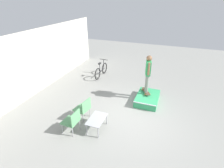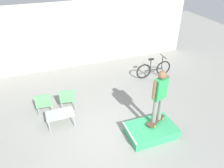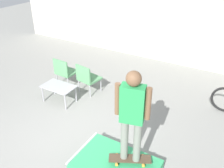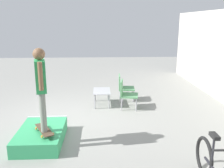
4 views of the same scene
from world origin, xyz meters
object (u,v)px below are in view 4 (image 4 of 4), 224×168
at_px(skateboard_on_ramp, 44,130).
at_px(person_skater, 41,83).
at_px(patio_chair_left, 124,86).
at_px(skate_ramp_box, 41,136).
at_px(patio_chair_right, 126,93).
at_px(coffee_table, 102,92).

distance_m(skateboard_on_ramp, person_skater, 1.02).
bearing_deg(patio_chair_left, skateboard_on_ramp, 150.83).
height_order(skate_ramp_box, skateboard_on_ramp, skateboard_on_ramp).
bearing_deg(patio_chair_right, patio_chair_left, 9.56).
bearing_deg(skateboard_on_ramp, skate_ramp_box, -177.30).
relative_size(skate_ramp_box, coffee_table, 1.71).
distance_m(skateboard_on_ramp, coffee_table, 2.99).
xyz_separation_m(coffee_table, patio_chair_right, (0.39, 0.75, 0.09)).
bearing_deg(skate_ramp_box, patio_chair_right, 134.98).
xyz_separation_m(skate_ramp_box, person_skater, (0.22, 0.13, 1.25)).
distance_m(coffee_table, patio_chair_left, 0.86).
bearing_deg(person_skater, patio_chair_left, 133.42).
xyz_separation_m(skateboard_on_ramp, person_skater, (0.00, -0.00, 1.02)).
distance_m(skate_ramp_box, patio_chair_right, 3.01).
bearing_deg(person_skater, skate_ramp_box, -163.65).
relative_size(coffee_table, patio_chair_right, 0.98).
relative_size(person_skater, coffee_table, 1.97).
height_order(skate_ramp_box, coffee_table, coffee_table).
bearing_deg(patio_chair_right, coffee_table, 71.92).
bearing_deg(skateboard_on_ramp, patio_chair_left, 119.77).
xyz_separation_m(skate_ramp_box, patio_chair_left, (-2.92, 2.12, 0.34)).
relative_size(person_skater, patio_chair_right, 1.94).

